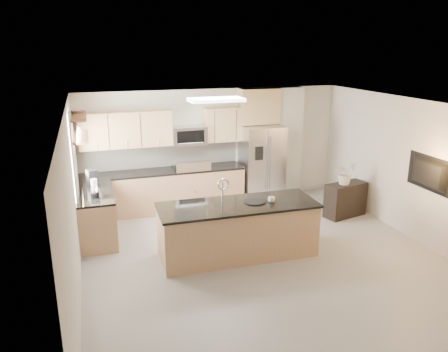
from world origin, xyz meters
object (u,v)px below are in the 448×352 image
object	(u,v)px
platter	(255,202)
refrigerator	(261,164)
credenza	(345,200)
television	(426,174)
flower_vase	(346,167)
blender	(94,189)
coffee_maker	(92,178)
microwave	(189,135)
range	(191,187)
kettle	(97,190)
cup	(271,200)
bowl	(77,111)
island	(238,229)

from	to	relation	value
platter	refrigerator	bearing A→B (deg)	65.41
credenza	platter	distance (m)	2.75
television	flower_vase	bearing A→B (deg)	19.46
refrigerator	blender	bearing A→B (deg)	-160.38
coffee_maker	microwave	bearing A→B (deg)	21.18
flower_vase	refrigerator	bearing A→B (deg)	131.23
platter	credenza	bearing A→B (deg)	22.46
microwave	credenza	distance (m)	3.65
range	television	xyz separation A→B (m)	(3.51, -3.12, 0.88)
flower_vase	coffee_maker	bearing A→B (deg)	170.76
kettle	cup	bearing A→B (deg)	-24.51
cup	bowl	bearing A→B (deg)	148.36
flower_vase	kettle	bearing A→B (deg)	177.80
refrigerator	bowl	world-z (taller)	bowl
blender	bowl	xyz separation A→B (m)	(-0.18, 0.65, 1.31)
platter	bowl	distance (m)	3.60
range	cup	xyz separation A→B (m)	(0.80, -2.60, 0.52)
platter	blender	xyz separation A→B (m)	(-2.61, 1.13, 0.12)
credenza	bowl	size ratio (longest dim) A/B	2.67
island	platter	distance (m)	0.57
microwave	television	world-z (taller)	microwave
refrigerator	bowl	size ratio (longest dim) A/B	5.23
microwave	blender	size ratio (longest dim) A/B	2.21
microwave	cup	xyz separation A→B (m)	(0.80, -2.73, -0.64)
kettle	coffee_maker	size ratio (longest dim) A/B	0.73
microwave	bowl	world-z (taller)	bowl
platter	blender	size ratio (longest dim) A/B	1.07
refrigerator	kettle	xyz separation A→B (m)	(-3.68, -1.27, 0.14)
island	range	bearing A→B (deg)	96.35
coffee_maker	island	bearing A→B (deg)	-38.25
microwave	flower_vase	bearing A→B (deg)	-29.02
microwave	cup	size ratio (longest dim) A/B	6.16
refrigerator	television	world-z (taller)	refrigerator
platter	flower_vase	distance (m)	2.61
range	microwave	bearing A→B (deg)	90.00
credenza	coffee_maker	bearing A→B (deg)	157.86
flower_vase	television	distance (m)	1.73
credenza	blender	bearing A→B (deg)	165.52
refrigerator	credenza	size ratio (longest dim) A/B	1.96
television	island	bearing A→B (deg)	79.55
refrigerator	island	distance (m)	2.89
refrigerator	flower_vase	size ratio (longest dim) A/B	2.43
credenza	flower_vase	bearing A→B (deg)	-177.20
blender	flower_vase	size ratio (longest dim) A/B	0.47
coffee_maker	television	world-z (taller)	television
cup	flower_vase	distance (m)	2.41
platter	blender	distance (m)	2.85
cup	blender	bearing A→B (deg)	156.89
coffee_maker	range	bearing A→B (deg)	18.17
kettle	blender	bearing A→B (deg)	-129.13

